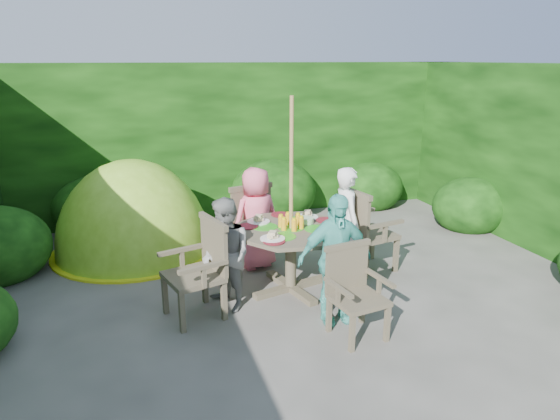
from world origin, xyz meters
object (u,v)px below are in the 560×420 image
object	(u,v)px
child_right	(347,223)
dome_tent	(136,250)
garden_chair_left	(201,268)
child_left	(226,255)
garden_chair_front	(354,290)
garden_chair_right	(365,229)
child_front	(335,259)
parasol_pole	(291,198)
patio_table	(291,238)
child_back	(256,218)
garden_chair_back	(246,220)

from	to	relation	value
child_right	dome_tent	bearing A→B (deg)	59.98
garden_chair_left	child_left	size ratio (longest dim) A/B	0.81
child_right	dome_tent	xyz separation A→B (m)	(-2.44, 1.64, -0.68)
garden_chair_front	garden_chair_right	bearing A→B (deg)	50.89
child_right	child_front	size ratio (longest dim) A/B	1.02
parasol_pole	child_front	xyz separation A→B (m)	(0.19, -0.78, -0.43)
garden_chair_front	dome_tent	xyz separation A→B (m)	(-1.93, 2.90, -0.45)
garden_chair_right	child_left	world-z (taller)	child_left
patio_table	garden_chair_left	xyz separation A→B (m)	(-1.07, -0.26, -0.11)
child_front	garden_chair_left	bearing A→B (deg)	156.49
child_left	dome_tent	world-z (taller)	dome_tent
dome_tent	child_back	bearing A→B (deg)	-20.56
child_right	child_left	bearing A→B (deg)	107.76
patio_table	garden_chair_front	xyz separation A→B (m)	(0.27, -1.07, -0.18)
garden_chair_right	garden_chair_left	xyz separation A→B (m)	(-2.12, -0.53, -0.02)
child_right	child_front	xyz separation A→B (m)	(-0.58, -0.97, -0.01)
garden_chair_back	garden_chair_front	world-z (taller)	garden_chair_back
patio_table	parasol_pole	world-z (taller)	parasol_pole
garden_chair_front	child_front	xyz separation A→B (m)	(-0.08, 0.29, 0.21)
garden_chair_left	dome_tent	size ratio (longest dim) A/B	0.38
child_left	child_back	world-z (taller)	child_back
patio_table	garden_chair_back	xyz separation A→B (m)	(-0.27, 1.06, -0.10)
child_right	garden_chair_left	bearing A→B (deg)	107.69
child_back	dome_tent	size ratio (longest dim) A/B	0.51
garden_chair_left	child_back	world-z (taller)	child_back
garden_chair_left	child_right	bearing A→B (deg)	88.27
garden_chair_front	child_right	distance (m)	1.38
child_left	dome_tent	distance (m)	2.29
parasol_pole	child_front	size ratio (longest dim) A/B	1.65
child_left	child_front	bearing A→B (deg)	37.89
garden_chair_back	child_back	bearing A→B (deg)	90.56
garden_chair_front	child_front	size ratio (longest dim) A/B	0.64
garden_chair_left	child_front	distance (m)	1.36
patio_table	child_right	bearing A→B (deg)	13.80
garden_chair_back	child_back	xyz separation A→B (m)	(0.07, -0.28, 0.11)
patio_table	child_left	world-z (taller)	child_left
garden_chair_front	dome_tent	world-z (taller)	dome_tent
parasol_pole	child_back	size ratio (longest dim) A/B	1.69
child_right	child_back	world-z (taller)	child_right
patio_table	child_front	xyz separation A→B (m)	(0.19, -0.78, 0.03)
child_front	child_left	bearing A→B (deg)	147.78
garden_chair_back	garden_chair_right	bearing A→B (deg)	135.57
child_back	garden_chair_right	bearing A→B (deg)	142.81
garden_chair_right	child_left	xyz separation A→B (m)	(-1.83, -0.46, 0.06)
garden_chair_front	child_front	bearing A→B (deg)	96.49
garden_chair_left	garden_chair_front	distance (m)	1.56
garden_chair_right	garden_chair_back	distance (m)	1.54
child_back	dome_tent	distance (m)	1.92
garden_chair_front	child_front	distance (m)	0.37
garden_chair_left	child_front	xyz separation A→B (m)	(1.25, -0.52, 0.14)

